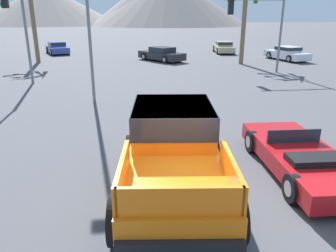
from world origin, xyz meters
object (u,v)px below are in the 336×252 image
red_convertible_car (301,158)px  parked_car_blue (57,48)px  traffic_light_crosswalk (17,18)px  palm_tree_short (246,3)px  traffic_light_main (258,19)px  orange_pickup_truck (174,147)px  palm_tree_leaning (32,0)px  parked_car_dark (162,54)px  parked_car_tan (224,47)px  parked_car_white (287,53)px

red_convertible_car → parked_car_blue: (-11.28, 29.06, 0.20)m
red_convertible_car → traffic_light_crosswalk: traffic_light_crosswalk is taller
palm_tree_short → traffic_light_main: bearing=-98.5°
traffic_light_main → palm_tree_short: (0.66, 4.38, 1.13)m
traffic_light_main → red_convertible_car: bearing=72.6°
orange_pickup_truck → traffic_light_main: (8.08, 15.36, 2.53)m
palm_tree_leaning → orange_pickup_truck: bearing=-70.3°
traffic_light_main → palm_tree_short: bearing=-98.5°
parked_car_dark → traffic_light_crosswalk: bearing=-165.8°
red_convertible_car → palm_tree_short: 20.49m
red_convertible_car → traffic_light_crosswalk: bearing=133.0°
palm_tree_leaning → parked_car_tan: bearing=15.1°
parked_car_white → traffic_light_main: (-5.51, -6.10, 3.00)m
red_convertible_car → parked_car_dark: parked_car_dark is taller
traffic_light_crosswalk → parked_car_white: bearing=114.4°
traffic_light_main → palm_tree_short: 4.57m
parked_car_tan → orange_pickup_truck: bearing=-102.0°
traffic_light_main → palm_tree_short: size_ratio=0.81×
palm_tree_short → parked_car_white: bearing=19.5°
parked_car_tan → traffic_light_crosswalk: traffic_light_crosswalk is taller
palm_tree_short → palm_tree_leaning: palm_tree_leaning is taller
parked_car_tan → parked_car_dark: bearing=-136.4°
orange_pickup_truck → parked_car_white: orange_pickup_truck is taller
parked_car_tan → palm_tree_leaning: bearing=-157.9°
parked_car_blue → palm_tree_leaning: 7.82m
orange_pickup_truck → parked_car_tan: 29.54m
parked_car_dark → traffic_light_crosswalk: (-8.88, -10.17, 3.16)m
parked_car_dark → palm_tree_short: size_ratio=0.75×
traffic_light_crosswalk → palm_tree_short: palm_tree_short is taller
parked_car_tan → palm_tree_short: bearing=-89.3°
parked_car_blue → traffic_light_main: traffic_light_main is taller
red_convertible_car → parked_car_blue: parked_car_blue is taller
parked_car_tan → traffic_light_crosswalk: (-16.19, -15.59, 3.16)m
parked_car_blue → palm_tree_leaning: size_ratio=0.65×
red_convertible_car → parked_car_tan: parked_car_tan is taller
parked_car_dark → orange_pickup_truck: bearing=-130.6°
parked_car_white → parked_car_blue: 22.91m
parked_car_blue → parked_car_tan: bearing=154.0°
parked_car_white → traffic_light_crosswalk: bearing=-168.3°
orange_pickup_truck → traffic_light_crosswalk: bearing=124.6°
parked_car_tan → parked_car_blue: size_ratio=1.03×
traffic_light_crosswalk → palm_tree_leaning: size_ratio=0.81×
parked_car_white → parked_car_blue: bearing=146.8°
traffic_light_main → palm_tree_leaning: (-16.37, 7.73, 1.45)m
parked_car_white → palm_tree_short: palm_tree_short is taller
parked_car_dark → palm_tree_short: bearing=-57.9°
red_convertible_car → traffic_light_crosswalk: size_ratio=0.85×
palm_tree_short → palm_tree_leaning: size_ratio=0.95×
parked_car_tan → palm_tree_leaning: palm_tree_leaning is taller
traffic_light_main → palm_tree_leaning: size_ratio=0.77×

